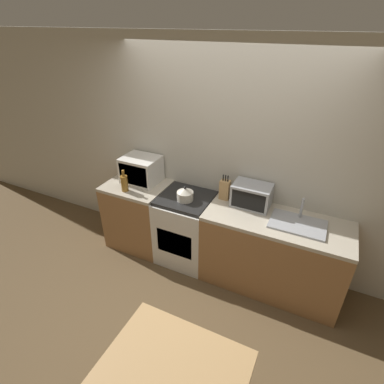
# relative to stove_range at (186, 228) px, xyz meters

# --- Properties ---
(ground_plane) EXTENTS (16.00, 16.00, 0.00)m
(ground_plane) POSITION_rel_stove_range_xyz_m (0.37, -0.67, -0.45)
(ground_plane) COLOR brown
(wall_back) EXTENTS (10.00, 0.06, 2.60)m
(wall_back) POSITION_rel_stove_range_xyz_m (0.37, 0.34, 0.85)
(wall_back) COLOR beige
(wall_back) RESTS_ON ground_plane
(counter_left_run) EXTENTS (0.76, 0.62, 0.90)m
(counter_left_run) POSITION_rel_stove_range_xyz_m (-0.69, 0.00, 0.00)
(counter_left_run) COLOR olive
(counter_left_run) RESTS_ON ground_plane
(counter_right_run) EXTENTS (1.50, 0.62, 0.90)m
(counter_right_run) POSITION_rel_stove_range_xyz_m (1.06, 0.00, 0.00)
(counter_right_run) COLOR olive
(counter_right_run) RESTS_ON ground_plane
(stove_range) EXTENTS (0.62, 0.62, 0.90)m
(stove_range) POSITION_rel_stove_range_xyz_m (0.00, 0.00, 0.00)
(stove_range) COLOR silver
(stove_range) RESTS_ON ground_plane
(kettle) EXTENTS (0.19, 0.19, 0.18)m
(kettle) POSITION_rel_stove_range_xyz_m (0.02, -0.06, 0.53)
(kettle) COLOR beige
(kettle) RESTS_ON stove_range
(microwave) EXTENTS (0.45, 0.36, 0.33)m
(microwave) POSITION_rel_stove_range_xyz_m (-0.67, 0.11, 0.61)
(microwave) COLOR silver
(microwave) RESTS_ON counter_left_run
(bottle) EXTENTS (0.09, 0.09, 0.27)m
(bottle) POSITION_rel_stove_range_xyz_m (-0.72, -0.18, 0.56)
(bottle) COLOR olive
(bottle) RESTS_ON counter_left_run
(knife_block) EXTENTS (0.11, 0.09, 0.30)m
(knife_block) POSITION_rel_stove_range_xyz_m (0.42, 0.16, 0.57)
(knife_block) COLOR tan
(knife_block) RESTS_ON counter_right_run
(toaster_oven) EXTENTS (0.41, 0.27, 0.26)m
(toaster_oven) POSITION_rel_stove_range_xyz_m (0.73, 0.15, 0.58)
(toaster_oven) COLOR #999BA0
(toaster_oven) RESTS_ON counter_right_run
(sink_basin) EXTENTS (0.54, 0.36, 0.24)m
(sink_basin) POSITION_rel_stove_range_xyz_m (1.26, 0.01, 0.47)
(sink_basin) COLOR #999BA0
(sink_basin) RESTS_ON counter_right_run
(dining_table) EXTENTS (0.94, 0.70, 0.73)m
(dining_table) POSITION_rel_stove_range_xyz_m (0.77, -1.70, 0.19)
(dining_table) COLOR tan
(dining_table) RESTS_ON ground_plane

